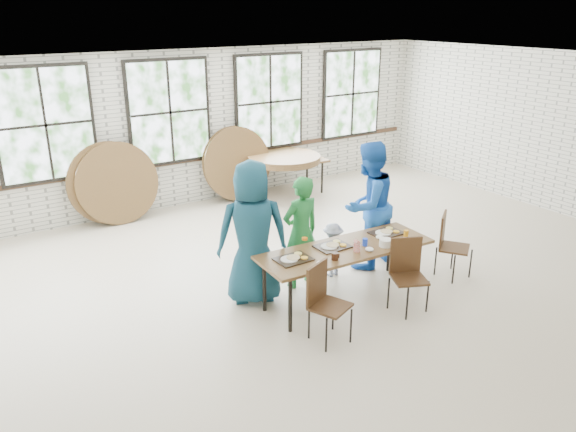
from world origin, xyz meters
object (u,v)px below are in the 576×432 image
dining_table (346,251)px  storage_table (284,164)px  chair_near_left (323,296)px  chair_near_right (407,268)px

dining_table → storage_table: same height
chair_near_left → storage_table: 5.44m
chair_near_right → storage_table: 4.94m
chair_near_left → storage_table: chair_near_left is taller
chair_near_right → storage_table: bearing=100.6°
chair_near_right → dining_table: bearing=154.5°
chair_near_left → chair_near_right: size_ratio=1.00×
dining_table → chair_near_left: size_ratio=2.57×
chair_near_left → dining_table: bearing=15.0°
chair_near_right → storage_table: chair_near_right is taller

